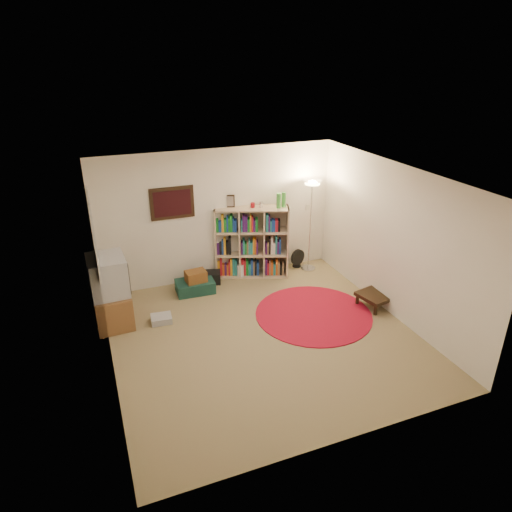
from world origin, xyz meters
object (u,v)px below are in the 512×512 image
(side_table, at_px, (376,296))
(floor_lamp, at_px, (312,197))
(floor_fan, at_px, (298,258))
(bookshelf, at_px, (251,243))
(suitcase, at_px, (195,286))
(tv_stand, at_px, (110,292))

(side_table, bearing_deg, floor_lamp, 102.52)
(floor_lamp, xyz_separation_m, floor_fan, (-0.16, 0.17, -1.33))
(bookshelf, bearing_deg, side_table, -30.77)
(floor_fan, xyz_separation_m, suitcase, (-2.22, -0.28, -0.08))
(bookshelf, height_order, suitcase, bookshelf)
(floor_lamp, bearing_deg, suitcase, -177.44)
(floor_fan, bearing_deg, suitcase, 167.26)
(floor_lamp, height_order, tv_stand, floor_lamp)
(bookshelf, relative_size, floor_lamp, 0.91)
(suitcase, bearing_deg, tv_stand, -157.55)
(floor_lamp, height_order, suitcase, floor_lamp)
(floor_lamp, bearing_deg, side_table, -77.48)
(bookshelf, bearing_deg, floor_fan, 19.55)
(bookshelf, relative_size, tv_stand, 1.44)
(tv_stand, xyz_separation_m, side_table, (4.25, -1.10, -0.36))
(suitcase, distance_m, side_table, 3.22)
(bookshelf, height_order, floor_lamp, floor_lamp)
(side_table, bearing_deg, floor_fan, 105.85)
(bookshelf, distance_m, floor_fan, 1.12)
(suitcase, bearing_deg, side_table, -28.18)
(bookshelf, distance_m, suitcase, 1.36)
(bookshelf, bearing_deg, floor_lamp, 11.19)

